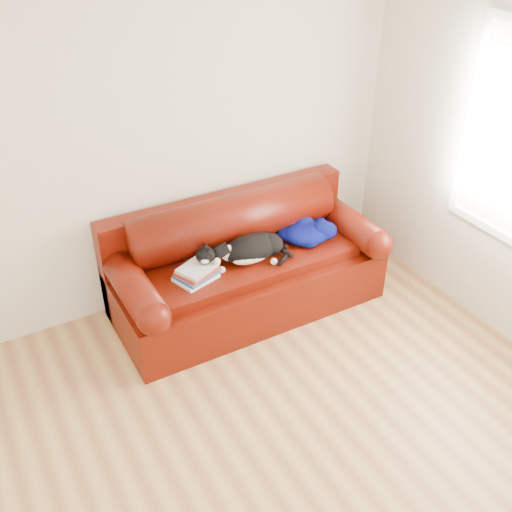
{
  "coord_description": "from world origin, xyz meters",
  "views": [
    {
      "loc": [
        -1.13,
        -1.93,
        3.02
      ],
      "look_at": [
        0.71,
        1.35,
        0.56
      ],
      "focal_mm": 42.0,
      "sensor_mm": 36.0,
      "label": 1
    }
  ],
  "objects_px": {
    "sofa_base": "(247,282)",
    "blanket": "(307,232)",
    "cat": "(252,249)",
    "book_stack": "(197,273)"
  },
  "relations": [
    {
      "from": "book_stack",
      "to": "blanket",
      "type": "distance_m",
      "value": 1.01
    },
    {
      "from": "cat",
      "to": "blanket",
      "type": "distance_m",
      "value": 0.54
    },
    {
      "from": "cat",
      "to": "blanket",
      "type": "bearing_deg",
      "value": 18.95
    },
    {
      "from": "sofa_base",
      "to": "cat",
      "type": "height_order",
      "value": "cat"
    },
    {
      "from": "sofa_base",
      "to": "cat",
      "type": "relative_size",
      "value": 3.17
    },
    {
      "from": "sofa_base",
      "to": "book_stack",
      "type": "bearing_deg",
      "value": -167.2
    },
    {
      "from": "cat",
      "to": "blanket",
      "type": "relative_size",
      "value": 1.46
    },
    {
      "from": "sofa_base",
      "to": "blanket",
      "type": "height_order",
      "value": "blanket"
    },
    {
      "from": "sofa_base",
      "to": "blanket",
      "type": "bearing_deg",
      "value": -3.13
    },
    {
      "from": "book_stack",
      "to": "blanket",
      "type": "bearing_deg",
      "value": 4.41
    }
  ]
}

